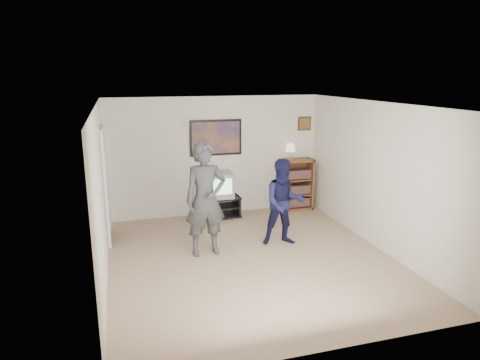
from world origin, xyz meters
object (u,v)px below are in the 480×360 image
media_stand (218,207)px  person_short (284,203)px  crt_television (217,185)px  person_tall (206,200)px  bookshelf (296,184)px

media_stand → person_short: (0.76, -1.76, 0.54)m
crt_television → person_tall: size_ratio=0.33×
person_tall → person_short: size_ratio=1.23×
crt_television → person_short: (0.78, -1.76, 0.06)m
crt_television → media_stand: bearing=1.6°
crt_television → bookshelf: (1.80, 0.05, -0.14)m
media_stand → person_tall: (-0.63, -1.78, 0.72)m
media_stand → crt_television: 0.48m
bookshelf → person_short: bearing=-119.5°
person_tall → person_short: 1.41m
crt_television → person_short: bearing=-64.4°
crt_television → person_tall: person_tall is taller
media_stand → bookshelf: (1.78, 0.05, 0.34)m
person_tall → person_short: person_tall is taller
media_stand → person_short: 1.99m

